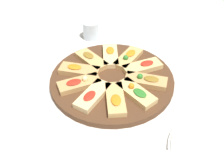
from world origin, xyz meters
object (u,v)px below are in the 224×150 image
at_px(serving_board, 112,79).
at_px(water_glass, 91,30).
at_px(napkin_stack, 12,66).
at_px(plate_right, 4,150).

height_order(serving_board, water_glass, water_glass).
relative_size(serving_board, napkin_stack, 3.06).
distance_m(serving_board, napkin_stack, 0.39).
height_order(water_glass, napkin_stack, water_glass).
xyz_separation_m(plate_right, water_glass, (-0.34, -0.51, 0.03)).
bearing_deg(napkin_stack, serving_board, 152.63).
distance_m(serving_board, plate_right, 0.40).
xyz_separation_m(water_glass, napkin_stack, (0.33, 0.13, -0.04)).
xyz_separation_m(serving_board, napkin_stack, (0.34, -0.18, -0.01)).
distance_m(water_glass, napkin_stack, 0.36).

